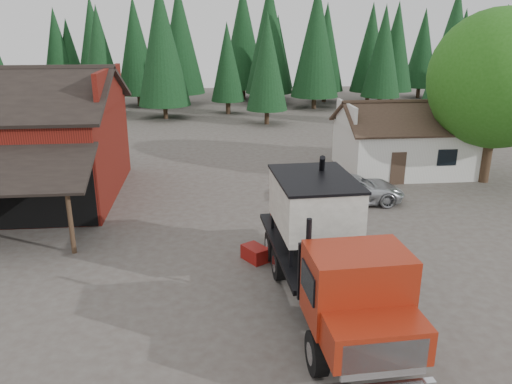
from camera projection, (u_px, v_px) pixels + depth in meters
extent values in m
plane|color=#4C423B|center=(207.00, 269.00, 19.68)|extent=(120.00, 120.00, 0.00)
cube|color=maroon|center=(3.00, 153.00, 27.28)|extent=(12.00, 10.00, 5.00)
cube|color=black|center=(10.00, 83.00, 28.52)|extent=(12.80, 5.53, 2.35)
cube|color=maroon|center=(109.00, 87.00, 26.73)|extent=(0.25, 7.00, 2.00)
cylinder|color=#382619|center=(71.00, 222.00, 20.69)|extent=(0.20, 0.20, 2.80)
cube|color=silver|center=(404.00, 148.00, 32.70)|extent=(8.00, 6.00, 3.00)
cube|color=#38281E|center=(417.00, 118.00, 30.57)|extent=(8.60, 3.42, 1.80)
cube|color=#38281E|center=(399.00, 110.00, 33.40)|extent=(8.60, 3.42, 1.80)
cube|color=silver|center=(346.00, 115.00, 31.60)|extent=(0.20, 4.20, 1.50)
cube|color=silver|center=(467.00, 113.00, 32.36)|extent=(0.20, 4.20, 1.50)
cube|color=#38281E|center=(398.00, 168.00, 29.87)|extent=(0.90, 0.06, 2.00)
cube|color=black|center=(447.00, 158.00, 29.96)|extent=(1.20, 0.06, 1.00)
cylinder|color=#382619|center=(487.00, 156.00, 30.22)|extent=(0.60, 0.60, 3.20)
sphere|color=#235E15|center=(498.00, 79.00, 28.75)|extent=(8.00, 8.00, 8.00)
sphere|color=#235E15|center=(469.00, 98.00, 29.78)|extent=(4.40, 4.40, 4.40)
cylinder|color=#382619|center=(267.00, 116.00, 48.29)|extent=(0.44, 0.44, 1.60)
cone|color=black|center=(267.00, 62.00, 46.67)|extent=(3.96, 3.96, 9.00)
cylinder|color=#382619|center=(444.00, 120.00, 46.04)|extent=(0.44, 0.44, 1.60)
cone|color=black|center=(452.00, 52.00, 44.09)|extent=(4.84, 4.84, 11.00)
cylinder|color=#382619|center=(165.00, 111.00, 51.12)|extent=(0.44, 0.44, 1.60)
cone|color=black|center=(162.00, 44.00, 49.02)|extent=(5.28, 5.28, 12.00)
cylinder|color=black|center=(317.00, 353.00, 13.67)|extent=(0.46, 1.27, 1.25)
cylinder|color=black|center=(400.00, 345.00, 14.00)|extent=(0.46, 1.27, 1.25)
cylinder|color=black|center=(279.00, 264.00, 18.79)|extent=(0.46, 1.27, 1.25)
cylinder|color=black|center=(340.00, 259.00, 19.12)|extent=(0.46, 1.27, 1.25)
cylinder|color=black|center=(272.00, 246.00, 20.29)|extent=(0.46, 1.27, 1.25)
cylinder|color=black|center=(329.00, 242.00, 20.62)|extent=(0.46, 1.27, 1.25)
cube|color=black|center=(324.00, 273.00, 17.10)|extent=(1.70, 9.84, 0.46)
cube|color=silver|center=(385.00, 359.00, 11.99)|extent=(2.17, 0.21, 1.02)
cube|color=maroon|center=(375.00, 336.00, 12.58)|extent=(2.63, 1.60, 0.97)
cube|color=maroon|center=(357.00, 286.00, 13.77)|extent=(2.82, 2.06, 2.11)
cube|color=black|center=(369.00, 291.00, 12.81)|extent=(2.39, 0.20, 1.02)
cylinder|color=black|center=(308.00, 252.00, 14.37)|extent=(0.17, 0.17, 2.05)
cube|color=black|center=(344.00, 269.00, 14.85)|extent=(2.79, 0.27, 1.82)
cube|color=black|center=(312.00, 246.00, 18.50)|extent=(3.20, 6.73, 0.18)
cube|color=silver|center=(314.00, 203.00, 17.96)|extent=(2.79, 3.87, 1.82)
cone|color=silver|center=(313.00, 232.00, 18.33)|extent=(2.62, 2.62, 0.80)
cube|color=black|center=(315.00, 178.00, 17.67)|extent=(2.91, 3.99, 0.09)
cylinder|color=black|center=(320.00, 191.00, 19.59)|extent=(0.74, 2.50, 3.47)
cube|color=maroon|center=(280.00, 213.00, 20.87)|extent=(0.72, 0.94, 0.51)
cylinder|color=silver|center=(387.00, 311.00, 15.08)|extent=(0.69, 1.17, 0.64)
imported|color=#B8BCC1|center=(354.00, 189.00, 26.98)|extent=(5.45, 2.73, 1.48)
cube|color=maroon|center=(255.00, 253.00, 20.38)|extent=(1.17, 1.30, 0.60)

